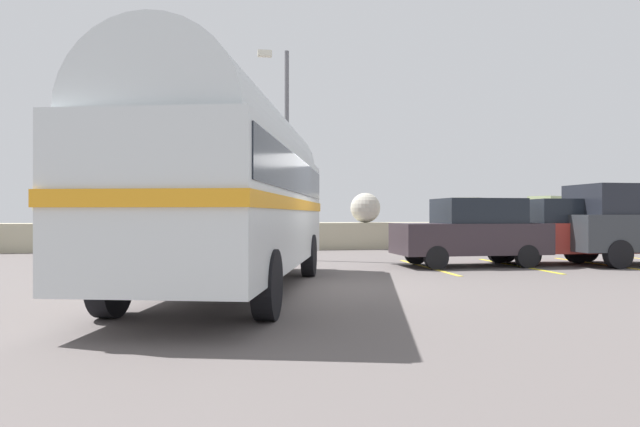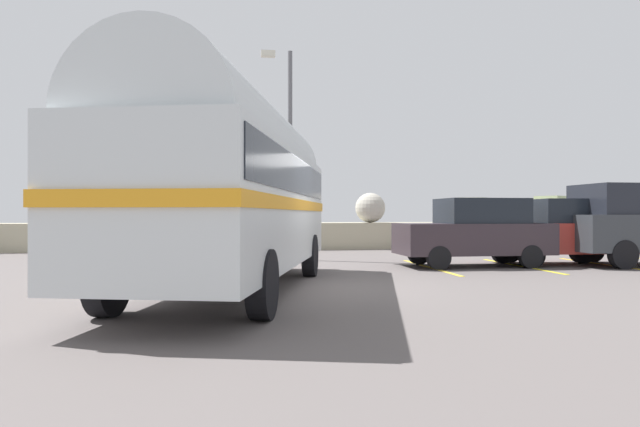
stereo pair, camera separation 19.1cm
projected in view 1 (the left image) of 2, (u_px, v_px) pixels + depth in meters
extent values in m
cube|color=#5C5554|center=(316.00, 288.00, 10.63)|extent=(32.00, 26.00, 0.02)
cube|color=#AEA78C|center=(271.00, 236.00, 22.27)|extent=(31.36, 1.80, 1.10)
sphere|color=#B5B289|center=(52.00, 205.00, 20.52)|extent=(1.36, 1.36, 1.36)
sphere|color=#B2A58C|center=(172.00, 213.00, 21.68)|extent=(0.80, 0.80, 0.80)
sphere|color=tan|center=(271.00, 210.00, 21.91)|extent=(1.02, 1.02, 1.02)
sphere|color=#B0AA9C|center=(365.00, 208.00, 22.49)|extent=(1.23, 1.23, 1.23)
cube|color=#9DA99D|center=(467.00, 210.00, 23.76)|extent=(1.41, 1.40, 1.08)
cube|color=#A6B883|center=(545.00, 209.00, 23.77)|extent=(1.52, 1.50, 1.14)
cube|color=gold|center=(427.00, 267.00, 14.66)|extent=(0.12, 4.40, 0.01)
cube|color=gold|center=(516.00, 266.00, 15.08)|extent=(0.12, 4.40, 0.01)
cube|color=gold|center=(601.00, 264.00, 15.50)|extent=(0.12, 4.40, 0.01)
cylinder|color=black|center=(215.00, 255.00, 12.73)|extent=(0.51, 1.00, 0.96)
cylinder|color=black|center=(309.00, 255.00, 12.53)|extent=(0.51, 1.00, 0.96)
cylinder|color=black|center=(110.00, 283.00, 7.54)|extent=(0.51, 1.00, 0.96)
cylinder|color=black|center=(267.00, 285.00, 7.35)|extent=(0.51, 1.00, 0.96)
cube|color=silver|center=(234.00, 208.00, 10.04)|extent=(4.41, 8.73, 2.10)
cylinder|color=silver|center=(234.00, 151.00, 10.04)|extent=(4.13, 8.36, 2.20)
cube|color=orange|center=(234.00, 205.00, 10.04)|extent=(4.47, 8.83, 0.20)
cube|color=black|center=(234.00, 176.00, 10.04)|extent=(4.36, 8.42, 0.64)
cube|color=silver|center=(274.00, 243.00, 14.29)|extent=(2.25, 0.72, 0.28)
cylinder|color=black|center=(436.00, 258.00, 14.01)|extent=(0.62, 0.21, 0.62)
cylinder|color=black|center=(416.00, 254.00, 15.52)|extent=(0.62, 0.21, 0.62)
cylinder|color=black|center=(527.00, 256.00, 14.45)|extent=(0.62, 0.21, 0.62)
cylinder|color=black|center=(498.00, 252.00, 15.96)|extent=(0.62, 0.21, 0.62)
cube|color=#31272D|center=(469.00, 239.00, 14.98)|extent=(4.12, 1.75, 0.84)
cube|color=black|center=(478.00, 211.00, 15.03)|extent=(2.22, 1.59, 0.68)
cylinder|color=black|center=(529.00, 255.00, 14.81)|extent=(0.64, 0.26, 0.62)
cylinder|color=black|center=(506.00, 252.00, 16.33)|extent=(0.64, 0.26, 0.62)
cylinder|color=black|center=(619.00, 255.00, 14.99)|extent=(0.64, 0.26, 0.62)
cylinder|color=black|center=(588.00, 251.00, 16.51)|extent=(0.64, 0.26, 0.62)
cube|color=#A83129|center=(560.00, 237.00, 15.66)|extent=(4.24, 2.07, 0.84)
cube|color=black|center=(568.00, 211.00, 15.68)|extent=(2.33, 1.76, 0.68)
cylinder|color=black|center=(618.00, 254.00, 14.30)|extent=(0.76, 0.24, 0.76)
cylinder|color=black|center=(577.00, 250.00, 15.99)|extent=(0.76, 0.24, 0.76)
cube|color=black|center=(610.00, 200.00, 15.22)|extent=(1.81, 1.77, 0.84)
cylinder|color=#5B5B60|center=(287.00, 156.00, 17.02)|extent=(0.14, 0.14, 6.56)
cube|color=beige|center=(265.00, 54.00, 16.95)|extent=(0.44, 0.24, 0.18)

